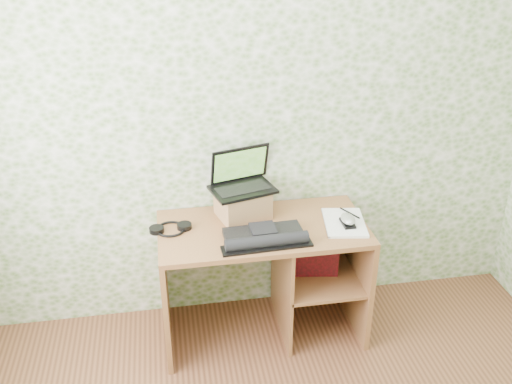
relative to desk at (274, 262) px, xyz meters
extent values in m
plane|color=silver|center=(-0.08, 0.28, 0.82)|extent=(3.50, 0.00, 3.50)
cube|color=brown|center=(-0.08, -0.03, 0.25)|extent=(1.20, 0.60, 0.03)
cube|color=brown|center=(-0.66, -0.03, -0.12)|extent=(0.03, 0.60, 0.72)
cube|color=brown|center=(0.51, -0.03, -0.12)|extent=(0.03, 0.60, 0.72)
cube|color=brown|center=(0.04, -0.03, -0.12)|extent=(0.02, 0.56, 0.72)
cube|color=brown|center=(0.27, -0.03, -0.10)|extent=(0.46, 0.56, 0.02)
cube|color=brown|center=(0.28, 0.26, -0.12)|extent=(0.48, 0.02, 0.72)
cube|color=#9C6C46|center=(-0.17, 0.12, 0.35)|extent=(0.33, 0.30, 0.17)
cube|color=black|center=(-0.17, 0.12, 0.45)|extent=(0.41, 0.33, 0.02)
cube|color=black|center=(-0.17, 0.11, 0.46)|extent=(0.33, 0.21, 0.00)
cube|color=black|center=(-0.17, 0.21, 0.56)|extent=(0.36, 0.15, 0.22)
cube|color=#235518|center=(-0.17, 0.21, 0.56)|extent=(0.32, 0.13, 0.19)
cube|color=black|center=(-0.09, -0.13, 0.29)|extent=(0.45, 0.18, 0.03)
cube|color=black|center=(-0.09, -0.13, 0.30)|extent=(0.15, 0.15, 0.05)
cylinder|color=black|center=(-0.09, -0.24, 0.30)|extent=(0.46, 0.09, 0.07)
cube|color=black|center=(-0.09, -0.25, 0.27)|extent=(0.50, 0.12, 0.01)
torus|color=black|center=(-0.60, 0.02, 0.28)|extent=(0.19, 0.19, 0.01)
cylinder|color=black|center=(-0.68, 0.02, 0.28)|extent=(0.08, 0.08, 0.03)
cylinder|color=black|center=(-0.52, 0.03, 0.28)|extent=(0.08, 0.08, 0.03)
cube|color=white|center=(0.40, -0.07, 0.28)|extent=(0.28, 0.36, 0.02)
ellipsoid|color=#B4B4B7|center=(0.40, -0.11, 0.31)|extent=(0.08, 0.13, 0.04)
cylinder|color=black|center=(0.45, 0.01, 0.29)|extent=(0.08, 0.14, 0.01)
cube|color=maroon|center=(0.25, -0.03, 0.07)|extent=(0.27, 0.12, 0.31)
camera|label=1|loc=(-0.59, -2.81, 1.94)|focal=40.00mm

